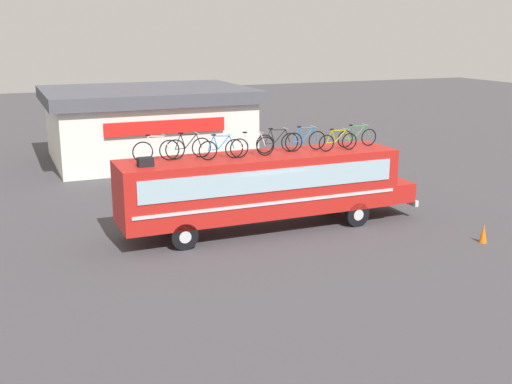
% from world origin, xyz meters
% --- Properties ---
extents(ground_plane, '(120.00, 120.00, 0.00)m').
position_xyz_m(ground_plane, '(0.00, 0.00, 0.00)').
color(ground_plane, '#423F44').
extents(bus, '(11.81, 2.45, 2.91)m').
position_xyz_m(bus, '(0.17, -0.00, 1.75)').
color(bus, red).
rests_on(bus, ground).
extents(luggage_bag_1, '(0.52, 0.42, 0.30)m').
position_xyz_m(luggage_bag_1, '(-4.39, -0.34, 3.06)').
color(luggage_bag_1, black).
rests_on(luggage_bag_1, bus).
extents(rooftop_bicycle_1, '(1.69, 0.44, 0.98)m').
position_xyz_m(rooftop_bicycle_1, '(-3.85, 0.32, 3.31)').
color(rooftop_bicycle_1, black).
rests_on(rooftop_bicycle_1, bus).
extents(rooftop_bicycle_2, '(1.71, 0.44, 0.97)m').
position_xyz_m(rooftop_bicycle_2, '(-2.66, 0.37, 3.31)').
color(rooftop_bicycle_2, black).
rests_on(rooftop_bicycle_2, bus).
extents(rooftop_bicycle_3, '(1.69, 0.44, 0.93)m').
position_xyz_m(rooftop_bicycle_3, '(-1.61, -0.19, 3.29)').
color(rooftop_bicycle_3, black).
rests_on(rooftop_bicycle_3, bus).
extents(rooftop_bicycle_4, '(1.75, 0.44, 0.95)m').
position_xyz_m(rooftop_bicycle_4, '(-0.41, -0.22, 3.30)').
color(rooftop_bicycle_4, black).
rests_on(rooftop_bicycle_4, bus).
extents(rooftop_bicycle_5, '(1.76, 0.44, 0.96)m').
position_xyz_m(rooftop_bicycle_5, '(0.76, 0.15, 3.31)').
color(rooftop_bicycle_5, black).
rests_on(rooftop_bicycle_5, bus).
extents(rooftop_bicycle_6, '(1.74, 0.44, 0.97)m').
position_xyz_m(rooftop_bicycle_6, '(1.92, 0.10, 3.31)').
color(rooftop_bicycle_6, black).
rests_on(rooftop_bicycle_6, bus).
extents(rooftop_bicycle_7, '(1.66, 0.44, 0.87)m').
position_xyz_m(rooftop_bicycle_7, '(3.07, -0.38, 3.27)').
color(rooftop_bicycle_7, black).
rests_on(rooftop_bicycle_7, bus).
extents(rooftop_bicycle_8, '(1.77, 0.44, 0.91)m').
position_xyz_m(rooftop_bicycle_8, '(4.20, 0.07, 3.29)').
color(rooftop_bicycle_8, black).
rests_on(rooftop_bicycle_8, bus).
extents(roadside_building, '(11.54, 8.92, 4.14)m').
position_xyz_m(roadside_building, '(-0.78, 15.01, 2.12)').
color(roadside_building, silver).
rests_on(roadside_building, ground).
extents(traffic_cone, '(0.28, 0.28, 0.69)m').
position_xyz_m(traffic_cone, '(6.80, -4.48, 0.35)').
color(traffic_cone, orange).
rests_on(traffic_cone, ground).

